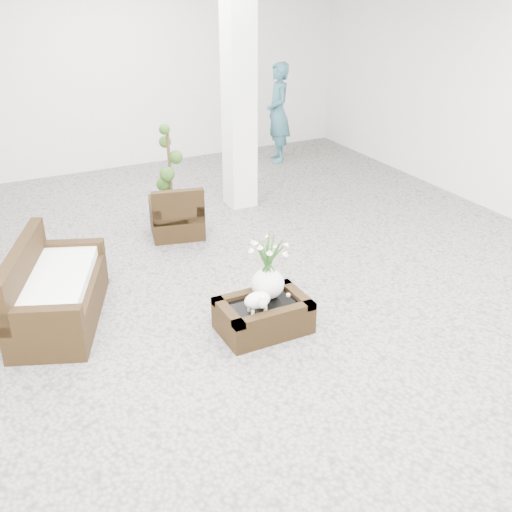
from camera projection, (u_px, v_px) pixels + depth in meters
name	position (u px, v px, depth m)	size (l,w,h in m)	color
ground	(252.00, 302.00, 6.81)	(11.00, 11.00, 0.00)	gray
column	(239.00, 90.00, 8.77)	(0.40, 0.40, 3.50)	white
coffee_table	(263.00, 317.00, 6.24)	(0.90, 0.60, 0.31)	#35230F
sheep_figurine	(257.00, 302.00, 5.99)	(0.28, 0.23, 0.21)	white
planter_narcissus	(268.00, 262.00, 6.11)	(0.44, 0.44, 0.80)	white
tealight	(288.00, 295.00, 6.30)	(0.04, 0.04, 0.03)	white
armchair	(176.00, 209.00, 8.34)	(0.69, 0.66, 0.73)	#35230F
loveseat	(57.00, 284.00, 6.30)	(1.61, 0.77, 0.86)	#35230F
topiary	(170.00, 172.00, 8.75)	(0.37, 0.37, 1.38)	#264315
shopper	(278.00, 113.00, 11.18)	(0.66, 0.43, 1.80)	#346674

